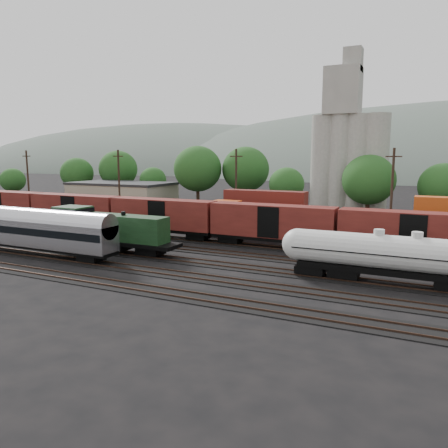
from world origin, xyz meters
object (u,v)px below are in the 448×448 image
at_px(passenger_coach, 32,228).
at_px(orange_locomotive, 257,219).
at_px(green_locomotive, 102,228).
at_px(grain_silo, 348,154).
at_px(tank_car_a, 378,254).

bearing_deg(passenger_coach, orange_locomotive, 46.89).
distance_m(green_locomotive, passenger_coach, 7.50).
height_order(green_locomotive, grain_silo, grain_silo).
xyz_separation_m(tank_car_a, orange_locomotive, (-16.95, 15.00, -0.07)).
bearing_deg(grain_silo, green_locomotive, -116.16).
relative_size(green_locomotive, tank_car_a, 1.04).
bearing_deg(tank_car_a, orange_locomotive, 138.49).
bearing_deg(tank_car_a, passenger_coach, -172.02).
bearing_deg(green_locomotive, passenger_coach, -138.09).
distance_m(tank_car_a, passenger_coach, 36.02).
bearing_deg(green_locomotive, orange_locomotive, 48.76).
bearing_deg(orange_locomotive, tank_car_a, -41.51).
bearing_deg(orange_locomotive, grain_silo, 74.96).
xyz_separation_m(green_locomotive, passenger_coach, (-5.57, -5.00, 0.40)).
bearing_deg(passenger_coach, green_locomotive, 41.91).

